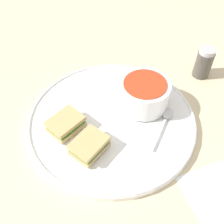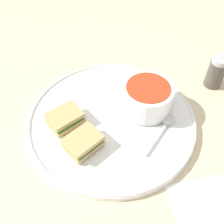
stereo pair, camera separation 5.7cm
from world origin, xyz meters
name	(u,v)px [view 2 (the right image)]	position (x,y,z in m)	size (l,w,h in m)	color
ground_plane	(112,122)	(0.00, 0.00, 0.00)	(2.40, 2.40, 0.00)	beige
plate	(112,119)	(0.00, 0.00, 0.01)	(0.38, 0.38, 0.02)	white
soup_bowl	(147,97)	(0.08, -0.01, 0.05)	(0.11, 0.11, 0.06)	white
spoon	(167,123)	(0.10, -0.07, 0.02)	(0.12, 0.08, 0.01)	silver
sandwich_half_near	(65,118)	(-0.10, 0.03, 0.03)	(0.08, 0.07, 0.03)	tan
sandwich_half_far	(83,142)	(-0.09, -0.04, 0.03)	(0.08, 0.07, 0.03)	tan
salt_shaker	(215,72)	(0.29, 0.00, 0.04)	(0.04, 0.04, 0.08)	#4C4742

